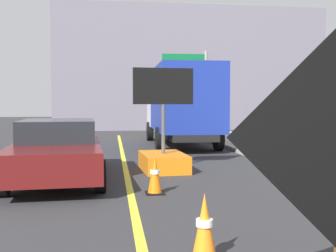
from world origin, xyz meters
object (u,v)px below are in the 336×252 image
at_px(traffic_cone_mid_lane, 155,175).
at_px(pickup_car, 58,149).
at_px(arrow_board_trailer, 163,152).
at_px(highway_guide_sign, 193,77).
at_px(box_truck, 181,104).
at_px(traffic_cone_near_sign, 204,228).

bearing_deg(traffic_cone_mid_lane, pickup_car, 137.53).
bearing_deg(arrow_board_trailer, highway_guide_sign, 75.71).
bearing_deg(box_truck, arrow_board_trailer, -103.71).
bearing_deg(traffic_cone_near_sign, box_truck, 81.63).
relative_size(box_truck, traffic_cone_near_sign, 9.42).
xyz_separation_m(traffic_cone_near_sign, traffic_cone_mid_lane, (-0.19, 3.53, -0.00)).
relative_size(arrow_board_trailer, box_truck, 0.37).
height_order(traffic_cone_near_sign, traffic_cone_mid_lane, traffic_cone_near_sign).
distance_m(traffic_cone_near_sign, traffic_cone_mid_lane, 3.54).
bearing_deg(arrow_board_trailer, traffic_cone_mid_lane, -100.31).
relative_size(arrow_board_trailer, highway_guide_sign, 0.54).
xyz_separation_m(arrow_board_trailer, traffic_cone_near_sign, (-0.32, -6.35, -0.10)).
bearing_deg(traffic_cone_near_sign, arrow_board_trailer, 87.10).
distance_m(highway_guide_sign, traffic_cone_mid_lane, 17.62).
xyz_separation_m(arrow_board_trailer, traffic_cone_mid_lane, (-0.51, -2.82, -0.11)).
bearing_deg(traffic_cone_near_sign, highway_guide_sign, 79.18).
bearing_deg(traffic_cone_mid_lane, highway_guide_sign, 76.37).
bearing_deg(pickup_car, highway_guide_sign, 67.57).
relative_size(arrow_board_trailer, pickup_car, 0.53).
relative_size(box_truck, highway_guide_sign, 1.45).
xyz_separation_m(arrow_board_trailer, highway_guide_sign, (3.58, 14.05, 2.94)).
height_order(arrow_board_trailer, traffic_cone_near_sign, arrow_board_trailer).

